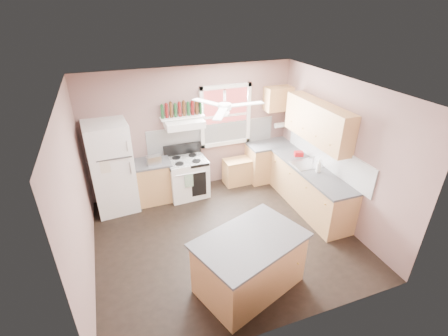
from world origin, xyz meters
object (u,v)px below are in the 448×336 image
object	(u,v)px
refrigerator	(112,168)
stove	(187,177)
toaster	(154,160)
island	(249,264)
cart	(237,172)

from	to	relation	value
refrigerator	stove	world-z (taller)	refrigerator
toaster	island	distance (m)	2.97
toaster	cart	size ratio (longest dim) A/B	0.47
cart	toaster	bearing A→B (deg)	-176.51
stove	cart	bearing A→B (deg)	1.63
toaster	island	bearing A→B (deg)	-77.88
island	toaster	bearing A→B (deg)	87.62
refrigerator	cart	bearing A→B (deg)	-3.12
cart	stove	bearing A→B (deg)	-176.15
refrigerator	island	size ratio (longest dim) A/B	1.27
refrigerator	stove	bearing A→B (deg)	-5.87
stove	refrigerator	bearing A→B (deg)	175.52
refrigerator	toaster	size ratio (longest dim) A/B	6.63
toaster	stove	xyz separation A→B (m)	(0.67, 0.04, -0.56)
refrigerator	toaster	bearing A→B (deg)	-10.06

